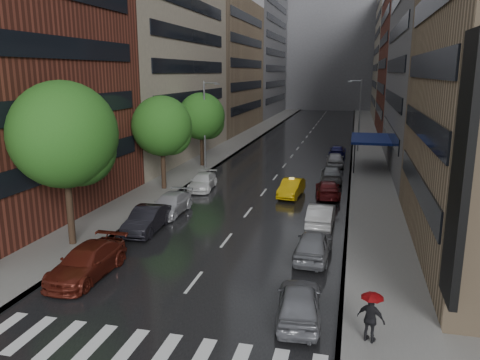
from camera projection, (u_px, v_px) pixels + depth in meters
name	position (u px, v px, depth m)	size (l,w,h in m)	color
ground	(161.00, 324.00, 19.10)	(220.00, 220.00, 0.00)	gray
road	(301.00, 144.00, 66.41)	(14.00, 140.00, 0.01)	black
sidewalk_left	(240.00, 142.00, 68.48)	(4.00, 140.00, 0.15)	gray
sidewalk_right	(366.00, 146.00, 64.30)	(4.00, 140.00, 0.15)	gray
crosswalk	(145.00, 352.00, 17.16)	(13.15, 2.80, 0.01)	silver
buildings_left	(216.00, 34.00, 74.58)	(8.00, 108.00, 38.00)	maroon
buildings_right	(416.00, 35.00, 65.87)	(8.05, 109.10, 36.00)	#937A5B
building_far	(331.00, 49.00, 127.12)	(40.00, 14.00, 32.00)	slate
tree_near	(64.00, 135.00, 26.21)	(6.04, 6.04, 9.63)	#382619
tree_mid	(162.00, 126.00, 39.52)	(5.11, 5.11, 8.14)	#382619
tree_far	(201.00, 116.00, 49.57)	(4.98, 4.98, 7.94)	#382619
taxi	(291.00, 188.00, 38.53)	(1.52, 4.35, 1.43)	#EFB70C
parked_cars_left	(155.00, 215.00, 31.18)	(2.33, 23.62, 1.60)	#511910
parked_cars_right	(328.00, 189.00, 37.91)	(2.38, 44.30, 1.58)	slate
ped_red_umbrella	(371.00, 313.00, 17.36)	(1.16, 0.85, 2.01)	black
street_lamp_left	(205.00, 123.00, 48.17)	(1.74, 0.22, 9.00)	gray
street_lamp_right	(359.00, 114.00, 58.78)	(1.74, 0.22, 9.00)	gray
awning	(371.00, 139.00, 49.42)	(4.00, 8.00, 3.12)	navy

